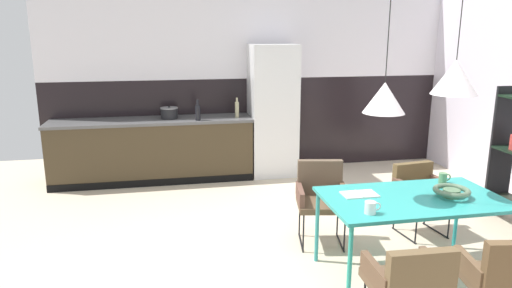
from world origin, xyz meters
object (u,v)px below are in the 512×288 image
refrigerator_column (273,111)px  pendant_lamp_over_table_near (384,98)px  armchair_corner_seat (321,192)px  mug_glass_clear (443,178)px  mug_dark_espresso (371,208)px  armchair_facing_counter (506,273)px  bottle_spice_small (198,112)px  armchair_near_window (411,279)px  fruit_bowl (452,191)px  pendant_lamp_over_table_far (455,77)px  bottle_vinegar_dark (237,109)px  open_book (359,194)px  dining_table (413,202)px  armchair_head_of_table (419,188)px  cooking_pot (169,113)px

refrigerator_column → pendant_lamp_over_table_near: size_ratio=1.46×
refrigerator_column → armchair_corner_seat: refrigerator_column is taller
armchair_corner_seat → mug_glass_clear: size_ratio=6.97×
refrigerator_column → mug_dark_espresso: refrigerator_column is taller
refrigerator_column → pendant_lamp_over_table_near: (0.20, -3.14, 0.62)m
armchair_facing_counter → bottle_spice_small: bearing=124.8°
armchair_near_window → fruit_bowl: 1.21m
bottle_spice_small → pendant_lamp_over_table_near: 3.27m
fruit_bowl → pendant_lamp_over_table_far: 0.96m
bottle_vinegar_dark → bottle_spice_small: bearing=-168.2°
mug_dark_espresso → bottle_vinegar_dark: bearing=98.9°
armchair_corner_seat → mug_dark_espresso: (0.03, -1.08, 0.25)m
fruit_bowl → open_book: (-0.75, 0.19, -0.04)m
dining_table → bottle_spice_small: 3.41m
bottle_spice_small → pendant_lamp_over_table_far: pendant_lamp_over_table_far is taller
open_book → bottle_spice_small: 3.09m
armchair_corner_seat → bottle_spice_small: 2.47m
dining_table → armchair_facing_counter: size_ratio=1.94×
open_book → pendant_lamp_over_table_far: (0.73, -0.11, 1.00)m
armchair_head_of_table → armchair_corner_seat: bearing=-6.4°
armchair_facing_counter → pendant_lamp_over_table_near: bearing=127.5°
armchair_head_of_table → mug_dark_espresso: 1.55m
armchair_corner_seat → armchair_facing_counter: armchair_corner_seat is taller
armchair_corner_seat → cooking_pot: 2.83m
pendant_lamp_over_table_near → armchair_near_window: bearing=-101.8°
fruit_bowl → mug_dark_espresso: bearing=-165.5°
cooking_pot → bottle_spice_small: (0.39, -0.21, 0.04)m
dining_table → cooking_pot: size_ratio=6.17×
pendant_lamp_over_table_far → armchair_corner_seat: bearing=137.1°
armchair_facing_counter → fruit_bowl: 0.92m
dining_table → armchair_head_of_table: bearing=56.1°
armchair_head_of_table → open_book: (-0.98, -0.68, 0.24)m
bottle_spice_small → pendant_lamp_over_table_far: size_ratio=0.25×
armchair_facing_counter → bottle_vinegar_dark: size_ratio=2.75×
bottle_vinegar_dark → refrigerator_column: bearing=7.7°
pendant_lamp_over_table_near → dining_table: bearing=-8.2°
cooking_pot → bottle_spice_small: bottle_spice_small is taller
armchair_head_of_table → cooking_pot: (-2.55, 2.38, 0.48)m
dining_table → armchair_near_window: (-0.50, -0.90, -0.17)m
fruit_bowl → bottle_spice_small: (-1.93, 3.04, 0.23)m
pendant_lamp_over_table_far → bottle_vinegar_dark: bearing=113.6°
refrigerator_column → armchair_head_of_table: (1.05, -2.36, -0.47)m
refrigerator_column → bottle_spice_small: bearing=-170.2°
dining_table → mug_glass_clear: bearing=32.4°
fruit_bowl → bottle_spice_small: size_ratio=1.05×
dining_table → mug_dark_espresso: 0.59m
armchair_near_window → fruit_bowl: bearing=47.9°
fruit_bowl → open_book: size_ratio=1.02×
armchair_head_of_table → mug_dark_espresso: size_ratio=5.53×
dining_table → bottle_vinegar_dark: (-1.04, 3.11, 0.33)m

